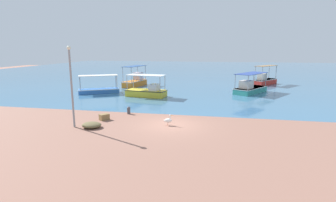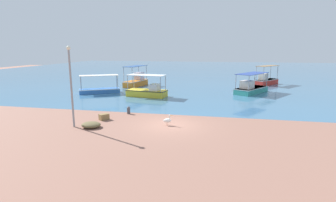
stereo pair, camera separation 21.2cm
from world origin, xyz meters
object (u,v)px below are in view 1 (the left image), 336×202
Objects in this scene: lamp_post at (71,82)px; net_pile at (92,125)px; fishing_boat_center at (147,91)px; fishing_boat_outer at (135,81)px; cargo_crate at (104,117)px; fishing_boat_far_left at (265,80)px; fishing_boat_near_left at (99,89)px; mooring_bollard at (129,110)px; pelican at (168,120)px; fishing_boat_far_right at (250,88)px.

net_pile is (1.29, 0.08, -3.02)m from lamp_post.
fishing_boat_outer is at bearing 116.57° from fishing_boat_center.
lamp_post is 7.97× the size of cargo_crate.
fishing_boat_center is (-15.21, -13.30, -0.08)m from fishing_boat_far_left.
cargo_crate is at bearing -62.71° from fishing_boat_near_left.
fishing_boat_near_left reaches higher than mooring_bollard.
fishing_boat_center is 6.67m from fishing_boat_near_left.
pelican reaches higher than mooring_bollard.
lamp_post reaches higher than cargo_crate.
fishing_boat_near_left is 6.36× the size of pelican.
fishing_boat_near_left is at bearing 170.62° from fishing_boat_center.
lamp_post is at bearing -98.38° from fishing_boat_center.
fishing_boat_center reaches higher than cargo_crate.
pelican is at bearing 17.05° from net_pile.
fishing_boat_outer is at bearing 99.48° from net_pile.
lamp_post is at bearing -84.04° from fishing_boat_outer.
lamp_post is at bearing -123.27° from fishing_boat_far_left.
fishing_boat_far_left is at bearing 15.10° from fishing_boat_outer.
lamp_post is at bearing -128.58° from fishing_boat_far_right.
fishing_boat_outer is 21.10m from lamp_post.
fishing_boat_center is at bearing -9.38° from fishing_boat_near_left.
net_pile is at bearing 3.47° from lamp_post.
lamp_post is (-6.53, -1.69, 2.84)m from pelican.
fishing_boat_near_left is 14.86m from lamp_post.
net_pile is 2.12m from cargo_crate.
net_pile is at bearing -121.32° from fishing_boat_far_left.
fishing_boat_center is 0.85× the size of fishing_boat_far_right.
fishing_boat_far_left reaches higher than cargo_crate.
fishing_boat_outer reaches higher than pelican.
fishing_boat_far_left is at bearing 56.12° from mooring_bollard.
pelican is at bearing -65.56° from fishing_boat_outer.
fishing_boat_outer is 18.97m from cargo_crate.
fishing_boat_center is at bearing -63.43° from fishing_boat_outer.
fishing_boat_near_left reaches higher than pelican.
fishing_boat_center is at bearing 87.36° from net_pile.
fishing_boat_center is at bearing 112.84° from pelican.
fishing_boat_far_left is 26.07m from mooring_bollard.
mooring_bollard is 0.91× the size of cargo_crate.
fishing_boat_center reaches higher than pelican.
fishing_boat_far_left is at bearing 56.73° from lamp_post.
lamp_post reaches higher than fishing_boat_far_left.
fishing_boat_center is 13.14m from lamp_post.
cargo_crate is at bearing 174.42° from pelican.
fishing_boat_far_right is 19.85m from cargo_crate.
cargo_crate reaches higher than net_pile.
fishing_boat_far_left is 7.21× the size of mooring_bollard.
pelican is (4.65, -11.05, -0.23)m from fishing_boat_center.
fishing_boat_center is at bearing 81.62° from lamp_post.
fishing_boat_outer is at bearing -164.90° from fishing_boat_far_left.
mooring_bollard is (-11.40, -13.10, -0.28)m from fishing_boat_far_right.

